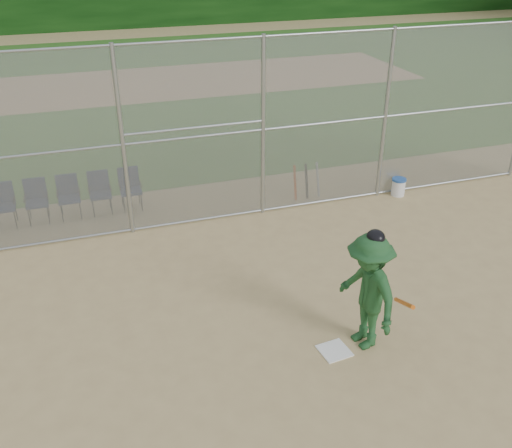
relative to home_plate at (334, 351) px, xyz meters
name	(u,v)px	position (x,y,z in m)	size (l,w,h in m)	color
ground	(307,358)	(-0.47, -0.02, -0.01)	(100.00, 100.00, 0.00)	tan
grass_strip	(139,84)	(-0.47, 17.98, 0.00)	(100.00, 100.00, 0.00)	#2A5B1B
dirt_patch_far	(139,84)	(-0.47, 17.98, 0.00)	(24.00, 24.00, 0.00)	tan
backstop_fence	(218,131)	(-0.47, 4.98, 2.06)	(16.09, 0.09, 4.00)	gray
home_plate	(334,351)	(0.00, 0.00, 0.00)	(0.45, 0.45, 0.02)	white
batter_at_plate	(367,291)	(0.51, 0.05, 0.98)	(0.97, 1.45, 2.04)	#205126
water_cooler	(398,187)	(4.02, 4.81, 0.21)	(0.35, 0.35, 0.44)	white
spare_bats	(306,181)	(1.82, 5.44, 0.41)	(0.66, 0.28, 0.84)	#D84C14
chair_2	(4,206)	(-5.06, 6.14, 0.47)	(0.54, 0.52, 0.96)	#101C3C
chair_3	(37,202)	(-4.38, 6.14, 0.47)	(0.54, 0.52, 0.96)	#101C3C
chair_4	(69,198)	(-3.69, 6.14, 0.47)	(0.54, 0.52, 0.96)	#101C3C
chair_5	(100,194)	(-3.00, 6.14, 0.47)	(0.54, 0.52, 0.96)	#101C3C
chair_6	(131,190)	(-2.31, 6.14, 0.47)	(0.54, 0.52, 0.96)	#101C3C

